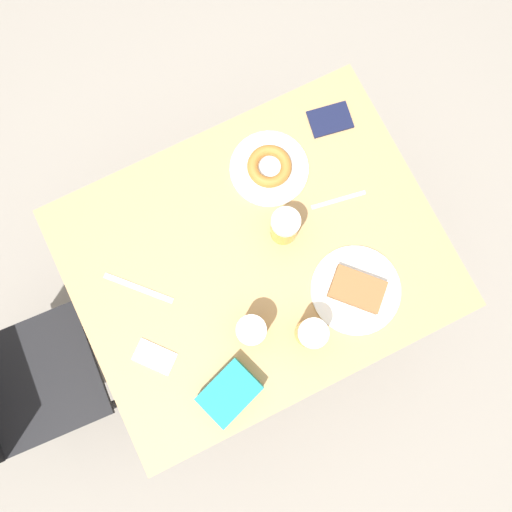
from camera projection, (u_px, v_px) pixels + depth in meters
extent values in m
plane|color=gray|center=(256.00, 284.00, 2.16)|extent=(8.00, 8.00, 0.00)
cube|color=tan|center=(256.00, 258.00, 1.46)|extent=(0.83, 1.06, 0.03)
cylinder|color=black|center=(423.00, 307.00, 1.80)|extent=(0.04, 0.04, 0.70)
cylinder|color=black|center=(327.00, 130.00, 1.90)|extent=(0.04, 0.04, 0.70)
cylinder|color=black|center=(177.00, 432.00, 1.73)|extent=(0.04, 0.04, 0.70)
cylinder|color=black|center=(92.00, 241.00, 1.84)|extent=(0.04, 0.04, 0.70)
cube|color=black|center=(37.00, 380.00, 1.65)|extent=(0.42, 0.42, 0.02)
cylinder|color=black|center=(123.00, 400.00, 1.87)|extent=(0.03, 0.03, 0.44)
cylinder|color=black|center=(91.00, 313.00, 1.92)|extent=(0.03, 0.03, 0.44)
cylinder|color=black|center=(35.00, 438.00, 1.84)|extent=(0.03, 0.03, 0.44)
cylinder|color=black|center=(5.00, 349.00, 1.90)|extent=(0.03, 0.03, 0.44)
cylinder|color=white|center=(356.00, 290.00, 1.42)|extent=(0.26, 0.26, 0.01)
cube|color=brown|center=(357.00, 289.00, 1.40)|extent=(0.17, 0.17, 0.03)
cylinder|color=white|center=(269.00, 169.00, 1.48)|extent=(0.23, 0.23, 0.01)
torus|color=#B2702D|center=(269.00, 166.00, 1.46)|extent=(0.13, 0.13, 0.03)
cylinder|color=gold|center=(310.00, 333.00, 1.35)|extent=(0.08, 0.08, 0.12)
cylinder|color=white|center=(313.00, 333.00, 1.28)|extent=(0.08, 0.08, 0.03)
cylinder|color=gold|center=(252.00, 330.00, 1.35)|extent=(0.08, 0.08, 0.12)
cylinder|color=white|center=(251.00, 330.00, 1.28)|extent=(0.08, 0.08, 0.03)
cylinder|color=gold|center=(284.00, 228.00, 1.40)|extent=(0.08, 0.08, 0.12)
cylinder|color=white|center=(286.00, 222.00, 1.33)|extent=(0.08, 0.08, 0.03)
cube|color=white|center=(155.00, 357.00, 1.39)|extent=(0.13, 0.12, 0.00)
cube|color=silver|center=(338.00, 200.00, 1.47)|extent=(0.04, 0.17, 0.00)
cube|color=silver|center=(139.00, 288.00, 1.43)|extent=(0.17, 0.16, 0.00)
cube|color=#141938|center=(330.00, 120.00, 1.51)|extent=(0.11, 0.14, 0.01)
cube|color=teal|center=(230.00, 392.00, 1.35)|extent=(0.15, 0.18, 0.06)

